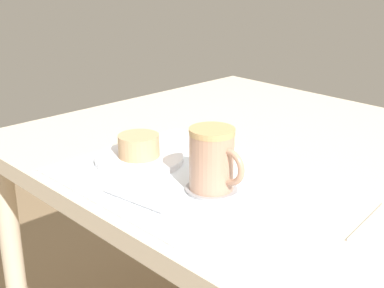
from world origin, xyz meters
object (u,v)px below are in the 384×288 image
coffee_mug (213,159)px  pastry_plate (139,159)px  dining_table (287,186)px  pastry (139,146)px

coffee_mug → pastry_plate: bearing=-178.3°
dining_table → coffee_mug: (0.03, -0.26, 0.14)m
dining_table → pastry: 0.33m
pastry_plate → pastry: 0.03m
pastry_plate → pastry: pastry is taller
coffee_mug → pastry: bearing=-178.3°
pastry_plate → coffee_mug: bearing=1.7°
pastry → coffee_mug: bearing=1.7°
pastry → coffee_mug: size_ratio=0.72×
dining_table → coffee_mug: size_ratio=10.24×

